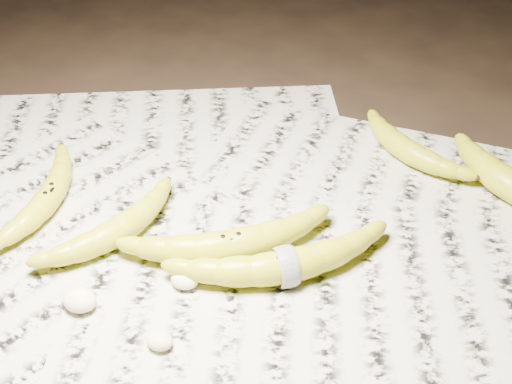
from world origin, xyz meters
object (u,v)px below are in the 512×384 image
(banana_center, at_px, (231,243))
(banana_left_b, at_px, (118,228))
(banana_taped, at_px, (286,264))
(banana_left_a, at_px, (48,195))
(banana_upper_a, at_px, (406,147))

(banana_center, bearing_deg, banana_left_b, 153.75)
(banana_left_b, height_order, banana_taped, banana_taped)
(banana_left_a, bearing_deg, banana_taped, -100.97)
(banana_center, relative_size, banana_upper_a, 1.29)
(banana_left_b, relative_size, banana_upper_a, 1.06)
(banana_left_a, distance_m, banana_center, 0.24)
(banana_left_a, height_order, banana_left_b, banana_left_b)
(banana_center, relative_size, banana_taped, 0.94)
(banana_left_a, relative_size, banana_left_b, 1.04)
(banana_left_a, xyz_separation_m, banana_upper_a, (0.39, 0.25, 0.00))
(banana_taped, height_order, banana_upper_a, banana_taped)
(banana_left_a, relative_size, banana_center, 0.85)
(banana_upper_a, bearing_deg, banana_left_b, -101.44)
(banana_center, distance_m, banana_taped, 0.07)
(banana_left_b, bearing_deg, banana_center, -59.38)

